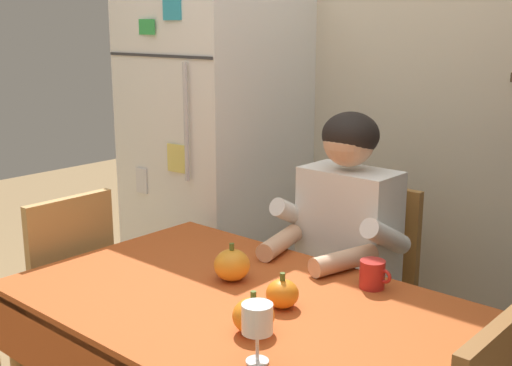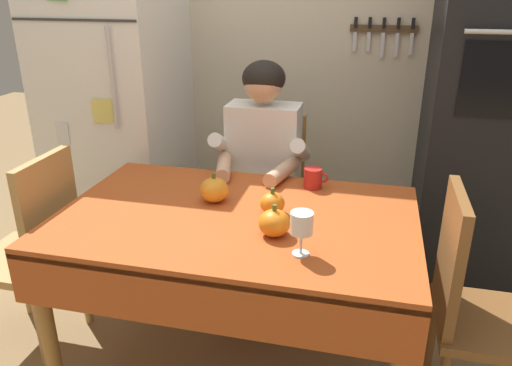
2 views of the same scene
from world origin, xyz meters
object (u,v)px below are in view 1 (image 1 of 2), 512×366
at_px(wine_glass, 257,321).
at_px(pumpkin_small, 232,265).
at_px(pumpkin_large, 253,316).
at_px(coffee_mug, 373,274).
at_px(chair_behind_person, 363,291).
at_px(refrigerator, 216,162).
at_px(pumpkin_medium, 282,294).
at_px(seated_person, 338,249).
at_px(chair_left_side, 61,296).
at_px(dining_table, 234,327).

height_order(wine_glass, pumpkin_small, wine_glass).
bearing_deg(pumpkin_large, coffee_mug, 80.87).
height_order(chair_behind_person, pumpkin_small, chair_behind_person).
bearing_deg(pumpkin_small, refrigerator, 137.38).
bearing_deg(coffee_mug, refrigerator, 156.82).
height_order(wine_glass, pumpkin_medium, wine_glass).
relative_size(seated_person, pumpkin_small, 9.94).
xyz_separation_m(refrigerator, pumpkin_small, (0.83, -0.76, -0.11)).
bearing_deg(wine_glass, coffee_mug, 93.55).
height_order(seated_person, wine_glass, seated_person).
bearing_deg(refrigerator, seated_person, -16.99).
xyz_separation_m(seated_person, pumpkin_medium, (0.17, -0.54, 0.05)).
bearing_deg(seated_person, refrigerator, 163.01).
xyz_separation_m(chair_behind_person, wine_glass, (0.33, -1.02, 0.34)).
xyz_separation_m(chair_behind_person, chair_left_side, (-0.86, -0.83, 0.00)).
bearing_deg(pumpkin_small, pumpkin_large, -37.84).
distance_m(chair_left_side, wine_glass, 1.26).
bearing_deg(chair_left_side, seated_person, 36.68).
height_order(refrigerator, chair_behind_person, refrigerator).
bearing_deg(refrigerator, coffee_mug, -23.18).
bearing_deg(pumpkin_small, seated_person, 80.03).
distance_m(seated_person, pumpkin_medium, 0.57).
relative_size(chair_behind_person, pumpkin_medium, 8.66).
bearing_deg(seated_person, pumpkin_large, -73.22).
height_order(refrigerator, chair_left_side, refrigerator).
relative_size(refrigerator, seated_person, 1.45).
height_order(chair_behind_person, coffee_mug, chair_behind_person).
bearing_deg(chair_behind_person, refrigerator, 174.35).
bearing_deg(refrigerator, pumpkin_small, -42.62).
height_order(dining_table, pumpkin_large, pumpkin_large).
xyz_separation_m(refrigerator, seated_person, (0.91, -0.28, -0.16)).
xyz_separation_m(seated_person, chair_left_side, (-0.86, -0.64, -0.23)).
xyz_separation_m(coffee_mug, wine_glass, (0.04, -0.59, 0.07)).
height_order(coffee_mug, pumpkin_large, pumpkin_large).
relative_size(refrigerator, pumpkin_small, 14.37).
height_order(seated_person, pumpkin_large, seated_person).
bearing_deg(seated_person, pumpkin_small, -99.97).
bearing_deg(pumpkin_large, dining_table, 147.76).
xyz_separation_m(chair_left_side, pumpkin_small, (0.78, 0.16, 0.28)).
distance_m(dining_table, pumpkin_medium, 0.20).
xyz_separation_m(coffee_mug, pumpkin_medium, (-0.12, -0.30, -0.00)).
distance_m(chair_behind_person, pumpkin_large, 0.97).
distance_m(refrigerator, seated_person, 0.97).
bearing_deg(refrigerator, chair_behind_person, -5.65).
bearing_deg(coffee_mug, pumpkin_small, -146.98).
bearing_deg(chair_left_side, refrigerator, 93.05).
bearing_deg(pumpkin_medium, seated_person, 107.68).
distance_m(refrigerator, pumpkin_medium, 1.37).
xyz_separation_m(wine_glass, pumpkin_large, (-0.11, 0.11, -0.06)).
distance_m(chair_left_side, pumpkin_small, 0.84).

